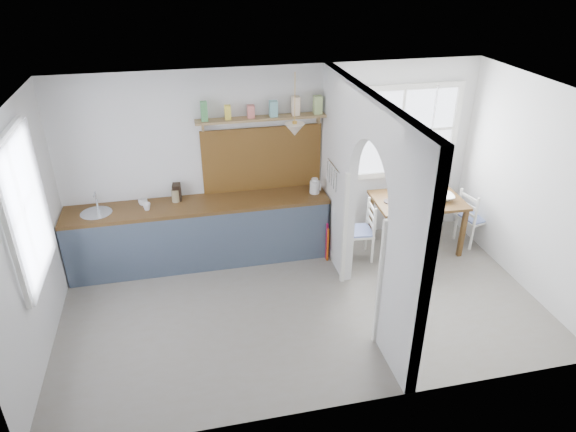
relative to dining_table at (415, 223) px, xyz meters
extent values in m
cube|color=slate|center=(-1.92, -1.02, -0.39)|extent=(5.80, 3.20, 0.01)
cube|color=silver|center=(-1.92, -1.02, 2.21)|extent=(5.80, 3.20, 0.01)
cube|color=silver|center=(-1.92, 0.58, 0.91)|extent=(5.80, 0.01, 2.60)
cube|color=silver|center=(-1.92, -2.62, 0.91)|extent=(5.80, 0.01, 2.60)
cube|color=silver|center=(-4.82, -1.02, 0.91)|extent=(0.01, 3.20, 2.60)
cube|color=silver|center=(0.98, -1.02, 0.91)|extent=(0.01, 3.20, 2.60)
cube|color=silver|center=(-1.22, -2.22, 0.91)|extent=(0.12, 0.80, 2.60)
cube|color=silver|center=(-1.22, -0.02, 0.91)|extent=(0.12, 1.20, 2.60)
cube|color=silver|center=(-1.22, -1.22, 1.69)|extent=(0.12, 1.20, 1.05)
cube|color=#553315|center=(-3.05, 0.28, 0.49)|extent=(3.50, 0.60, 0.05)
cube|color=#49515C|center=(-3.05, -0.01, 0.04)|extent=(3.50, 0.03, 0.85)
cube|color=#312015|center=(-3.05, 0.33, 0.04)|extent=(3.46, 0.45, 0.85)
cylinder|color=silver|center=(-4.35, 0.28, 0.50)|extent=(0.40, 0.40, 0.02)
cube|color=brown|center=(-2.12, 0.55, 0.96)|extent=(1.65, 0.03, 0.90)
cube|color=#A9824D|center=(-2.12, 0.47, 1.56)|extent=(1.75, 0.20, 0.03)
cube|color=#357B3C|center=(-2.87, 0.47, 1.67)|extent=(0.09, 0.09, 0.18)
cube|color=gold|center=(-2.57, 0.47, 1.67)|extent=(0.09, 0.09, 0.18)
cube|color=#AA514B|center=(-2.27, 0.47, 1.67)|extent=(0.09, 0.09, 0.18)
cube|color=#629FA1|center=(-1.97, 0.47, 1.67)|extent=(0.09, 0.09, 0.18)
cube|color=beige|center=(-1.68, 0.47, 1.67)|extent=(0.09, 0.09, 0.18)
cube|color=#97B363|center=(-1.38, 0.47, 1.67)|extent=(0.09, 0.09, 0.18)
cone|color=beige|center=(-1.77, 0.13, 1.49)|extent=(0.26, 0.26, 0.16)
cylinder|color=silver|center=(-1.31, -0.12, 1.06)|extent=(0.02, 0.50, 0.02)
imported|color=white|center=(-3.71, 0.23, 0.56)|extent=(0.12, 0.12, 0.10)
imported|color=silver|center=(-3.76, 0.39, 0.56)|extent=(0.15, 0.15, 0.09)
cube|color=#312015|center=(-3.31, 0.45, 0.63)|extent=(0.12, 0.15, 0.23)
cylinder|color=#938560|center=(-3.33, 0.41, 0.60)|extent=(0.12, 0.12, 0.17)
cube|color=#A51246|center=(-1.34, -0.04, -0.11)|extent=(0.02, 0.03, 0.57)
cube|color=#BF3F0A|center=(-1.34, -0.10, -0.14)|extent=(0.02, 0.03, 0.52)
imported|color=white|center=(0.34, -0.08, 0.43)|extent=(0.34, 0.34, 0.07)
imported|color=#5D7959|center=(-0.23, -0.13, 0.44)|extent=(0.12, 0.12, 0.11)
cylinder|color=#292222|center=(-0.43, 0.00, 0.40)|extent=(0.20, 0.20, 0.01)
imported|color=#7A5180|center=(0.04, 0.26, 0.48)|extent=(0.24, 0.24, 0.19)
camera|label=1|loc=(-3.20, -5.96, 3.56)|focal=32.00mm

